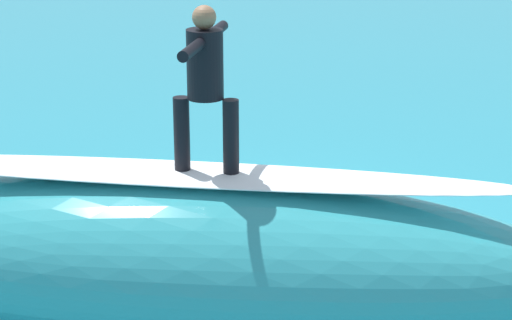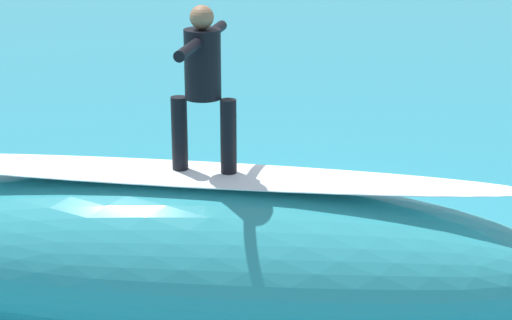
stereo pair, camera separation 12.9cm
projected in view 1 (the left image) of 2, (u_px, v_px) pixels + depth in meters
The scene contains 8 objects.
ground_plane at pixel (282, 236), 11.73m from camera, with size 120.00×120.00×0.00m, color teal.
wave_crest at pixel (189, 259), 9.09m from camera, with size 7.46×2.08×1.65m, color teal.
wave_foam_lip at pixel (187, 174), 8.81m from camera, with size 6.34×0.73×0.08m, color white.
surfboard_riding at pixel (207, 175), 8.79m from camera, with size 1.90×0.47×0.08m, color silver.
surfer_riding at pixel (205, 77), 8.49m from camera, with size 0.61×1.46×1.54m.
surfboard_paddling at pixel (290, 209), 12.52m from camera, with size 2.25×0.53×0.07m, color #33B2D1.
surfer_paddling at pixel (298, 199), 12.37m from camera, with size 1.52×1.31×0.33m.
foam_patch_near at pixel (274, 228), 11.81m from camera, with size 1.09×0.93×0.13m, color white.
Camera 1 is at (-1.40, 10.75, 4.58)m, focal length 66.36 mm.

